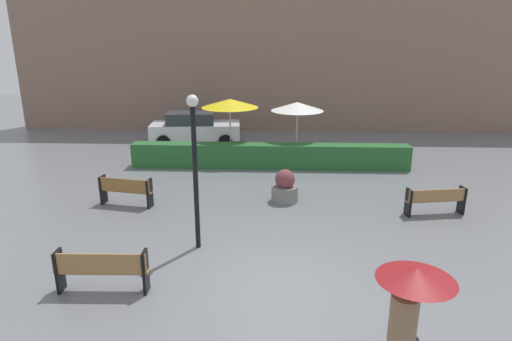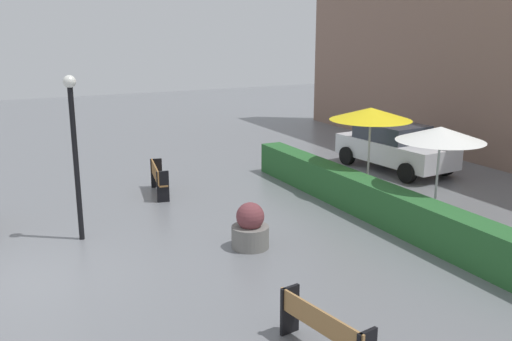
{
  "view_description": "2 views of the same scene",
  "coord_description": "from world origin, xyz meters",
  "px_view_note": "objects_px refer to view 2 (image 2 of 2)",
  "views": [
    {
      "loc": [
        -0.05,
        -8.41,
        5.04
      ],
      "look_at": [
        -0.63,
        5.35,
        0.81
      ],
      "focal_mm": 30.97,
      "sensor_mm": 36.0,
      "label": 1
    },
    {
      "loc": [
        10.96,
        -0.48,
        4.8
      ],
      "look_at": [
        -0.38,
        5.2,
        1.56
      ],
      "focal_mm": 39.87,
      "sensor_mm": 36.0,
      "label": 2
    }
  ],
  "objects_px": {
    "lamp_post": "(74,141)",
    "patio_umbrella_white": "(441,134)",
    "bench_far_left": "(158,177)",
    "patio_umbrella_yellow": "(371,114)",
    "parked_car": "(394,146)",
    "bench_far_right": "(323,327)",
    "planter_pot": "(250,228)"
  },
  "relations": [
    {
      "from": "bench_far_left",
      "to": "patio_umbrella_white",
      "type": "bearing_deg",
      "value": 44.97
    },
    {
      "from": "bench_far_left",
      "to": "patio_umbrella_yellow",
      "type": "bearing_deg",
      "value": 63.74
    },
    {
      "from": "patio_umbrella_yellow",
      "to": "parked_car",
      "type": "height_order",
      "value": "patio_umbrella_yellow"
    },
    {
      "from": "bench_far_right",
      "to": "planter_pot",
      "type": "bearing_deg",
      "value": 167.92
    },
    {
      "from": "patio_umbrella_yellow",
      "to": "bench_far_left",
      "type": "bearing_deg",
      "value": -116.26
    },
    {
      "from": "bench_far_left",
      "to": "planter_pot",
      "type": "bearing_deg",
      "value": 6.97
    },
    {
      "from": "patio_umbrella_yellow",
      "to": "lamp_post",
      "type": "bearing_deg",
      "value": -90.18
    },
    {
      "from": "bench_far_right",
      "to": "bench_far_left",
      "type": "relative_size",
      "value": 1.05
    },
    {
      "from": "lamp_post",
      "to": "bench_far_right",
      "type": "bearing_deg",
      "value": 19.53
    },
    {
      "from": "lamp_post",
      "to": "patio_umbrella_yellow",
      "type": "xyz_separation_m",
      "value": [
        0.02,
        8.15,
        0.05
      ]
    },
    {
      "from": "bench_far_right",
      "to": "lamp_post",
      "type": "height_order",
      "value": "lamp_post"
    },
    {
      "from": "planter_pot",
      "to": "lamp_post",
      "type": "height_order",
      "value": "lamp_post"
    },
    {
      "from": "patio_umbrella_white",
      "to": "bench_far_right",
      "type": "bearing_deg",
      "value": -56.77
    },
    {
      "from": "bench_far_left",
      "to": "parked_car",
      "type": "bearing_deg",
      "value": 84.95
    },
    {
      "from": "bench_far_right",
      "to": "patio_umbrella_white",
      "type": "relative_size",
      "value": 0.74
    },
    {
      "from": "bench_far_right",
      "to": "patio_umbrella_white",
      "type": "bearing_deg",
      "value": 123.23
    },
    {
      "from": "bench_far_right",
      "to": "patio_umbrella_yellow",
      "type": "xyz_separation_m",
      "value": [
        -6.55,
        5.81,
        1.88
      ]
    },
    {
      "from": "lamp_post",
      "to": "patio_umbrella_white",
      "type": "bearing_deg",
      "value": 71.11
    },
    {
      "from": "planter_pot",
      "to": "lamp_post",
      "type": "bearing_deg",
      "value": -124.04
    },
    {
      "from": "lamp_post",
      "to": "patio_umbrella_white",
      "type": "height_order",
      "value": "lamp_post"
    },
    {
      "from": "bench_far_left",
      "to": "parked_car",
      "type": "height_order",
      "value": "parked_car"
    },
    {
      "from": "bench_far_left",
      "to": "patio_umbrella_yellow",
      "type": "xyz_separation_m",
      "value": [
        2.7,
        5.48,
        1.84
      ]
    },
    {
      "from": "bench_far_left",
      "to": "patio_umbrella_white",
      "type": "distance_m",
      "value": 7.9
    },
    {
      "from": "bench_far_left",
      "to": "lamp_post",
      "type": "xyz_separation_m",
      "value": [
        2.68,
        -2.67,
        1.79
      ]
    },
    {
      "from": "bench_far_right",
      "to": "planter_pot",
      "type": "xyz_separation_m",
      "value": [
        -4.37,
        0.93,
        -0.04
      ]
    },
    {
      "from": "bench_far_right",
      "to": "patio_umbrella_yellow",
      "type": "distance_m",
      "value": 8.96
    },
    {
      "from": "patio_umbrella_white",
      "to": "lamp_post",
      "type": "bearing_deg",
      "value": -108.89
    },
    {
      "from": "patio_umbrella_yellow",
      "to": "patio_umbrella_white",
      "type": "height_order",
      "value": "patio_umbrella_yellow"
    },
    {
      "from": "bench_far_left",
      "to": "planter_pot",
      "type": "height_order",
      "value": "planter_pot"
    },
    {
      "from": "parked_car",
      "to": "planter_pot",
      "type": "bearing_deg",
      "value": -60.92
    },
    {
      "from": "bench_far_right",
      "to": "patio_umbrella_white",
      "type": "xyz_separation_m",
      "value": [
        -3.79,
        5.79,
        1.77
      ]
    },
    {
      "from": "lamp_post",
      "to": "patio_umbrella_yellow",
      "type": "bearing_deg",
      "value": 89.82
    }
  ]
}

